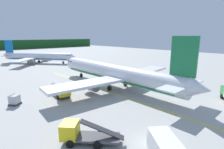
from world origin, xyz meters
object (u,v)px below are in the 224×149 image
at_px(cargo_container_near, 14,100).
at_px(crew_loader_left, 186,89).
at_px(crew_marshaller, 88,84).
at_px(service_truck_pushback, 81,133).
at_px(crew_loader_right, 83,84).
at_px(crew_supervisor, 141,84).
at_px(airliner_foreground, 115,73).
at_px(service_truck_fuel, 60,89).
at_px(airliner_mid_apron, 37,57).

height_order(cargo_container_near, crew_loader_left, cargo_container_near).
distance_m(cargo_container_near, crew_marshaller, 15.26).
bearing_deg(service_truck_pushback, crew_marshaller, 52.80).
bearing_deg(cargo_container_near, crew_loader_left, -32.37).
xyz_separation_m(crew_loader_right, crew_supervisor, (9.82, -9.24, 0.03)).
bearing_deg(airliner_foreground, crew_marshaller, 143.97).
relative_size(service_truck_fuel, cargo_container_near, 2.74).
bearing_deg(cargo_container_near, airliner_mid_apron, 65.39).
bearing_deg(crew_loader_left, airliner_foreground, 119.43).
relative_size(crew_marshaller, crew_loader_right, 1.03).
distance_m(crew_loader_left, crew_supervisor, 9.65).
bearing_deg(crew_supervisor, cargo_container_near, 160.04).
bearing_deg(service_truck_pushback, airliner_foreground, 36.30).
distance_m(cargo_container_near, crew_loader_left, 33.12).
bearing_deg(airliner_mid_apron, service_truck_fuel, -105.45).
distance_m(airliner_mid_apron, service_truck_fuel, 49.62).
relative_size(cargo_container_near, crew_supervisor, 1.32).
bearing_deg(service_truck_fuel, cargo_container_near, 171.15).
bearing_deg(crew_loader_right, cargo_container_near, -178.36).
xyz_separation_m(airliner_foreground, cargo_container_near, (-20.38, 4.27, -2.52)).
bearing_deg(crew_loader_left, crew_marshaller, 126.51).
bearing_deg(airliner_mid_apron, airliner_foreground, -91.06).
distance_m(crew_marshaller, crew_supervisor, 12.26).
relative_size(service_truck_pushback, cargo_container_near, 2.78).
bearing_deg(cargo_container_near, crew_loader_right, 1.64).
bearing_deg(crew_supervisor, airliner_foreground, 130.63).
height_order(service_truck_fuel, crew_supervisor, service_truck_fuel).
height_order(airliner_foreground, crew_loader_left, airliner_foreground).
height_order(airliner_foreground, airliner_mid_apron, airliner_foreground).
xyz_separation_m(service_truck_fuel, crew_loader_right, (6.36, 1.68, -0.41)).
distance_m(crew_marshaller, crew_loader_left, 21.39).
distance_m(airliner_foreground, crew_supervisor, 6.45).
distance_m(airliner_foreground, airliner_mid_apron, 50.83).
distance_m(airliner_foreground, service_truck_pushback, 22.45).
distance_m(service_truck_pushback, crew_marshaller, 21.29).
bearing_deg(cargo_container_near, airliner_foreground, -11.84).
xyz_separation_m(airliner_foreground, crew_supervisor, (3.90, -4.55, -2.38)).
bearing_deg(service_truck_fuel, crew_supervisor, -25.04).
distance_m(airliner_foreground, service_truck_fuel, 12.79).
height_order(service_truck_pushback, cargo_container_near, service_truck_pushback).
relative_size(crew_loader_right, crew_supervisor, 0.98).
bearing_deg(service_truck_fuel, airliner_mid_apron, 74.55).
xyz_separation_m(airliner_mid_apron, service_truck_pushback, (-18.95, -64.04, -1.68)).
bearing_deg(crew_marshaller, crew_loader_right, 129.25).
xyz_separation_m(service_truck_pushback, cargo_container_near, (-2.38, 17.50, -0.29)).
height_order(cargo_container_near, crew_loader_right, cargo_container_near).
distance_m(airliner_mid_apron, crew_loader_left, 64.65).
distance_m(airliner_foreground, crew_loader_left, 15.64).
height_order(airliner_mid_apron, crew_supervisor, airliner_mid_apron).
bearing_deg(airliner_foreground, crew_supervisor, -49.37).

